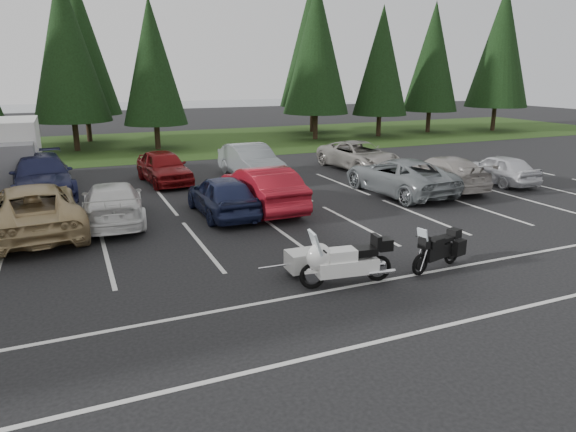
{
  "coord_description": "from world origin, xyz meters",
  "views": [
    {
      "loc": [
        -5.57,
        -13.42,
        5.01
      ],
      "look_at": [
        -0.01,
        -0.5,
        1.04
      ],
      "focal_mm": 32.0,
      "sensor_mm": 36.0,
      "label": 1
    }
  ],
  "objects_px": {
    "car_near_8": "(499,169)",
    "adventure_motorcycle": "(437,246)",
    "car_near_5": "(262,188)",
    "car_near_7": "(443,172)",
    "car_far_3": "(251,162)",
    "car_far_1": "(42,176)",
    "car_far_4": "(359,156)",
    "car_near_4": "(222,195)",
    "car_near_6": "(399,176)",
    "car_near_3": "(113,203)",
    "cargo_trailer": "(306,263)",
    "touring_motorcycle": "(347,257)",
    "car_far_2": "(164,167)",
    "box_truck": "(10,154)",
    "car_near_2": "(33,209)"
  },
  "relations": [
    {
      "from": "car_far_1",
      "to": "touring_motorcycle",
      "type": "relative_size",
      "value": 2.2
    },
    {
      "from": "car_far_3",
      "to": "cargo_trailer",
      "type": "relative_size",
      "value": 3.54
    },
    {
      "from": "car_near_8",
      "to": "adventure_motorcycle",
      "type": "distance_m",
      "value": 12.27
    },
    {
      "from": "car_near_6",
      "to": "cargo_trailer",
      "type": "xyz_separation_m",
      "value": [
        -7.48,
        -6.67,
        -0.43
      ]
    },
    {
      "from": "car_far_3",
      "to": "cargo_trailer",
      "type": "xyz_separation_m",
      "value": [
        -2.76,
        -12.09,
        -0.5
      ]
    },
    {
      "from": "car_far_1",
      "to": "car_far_3",
      "type": "xyz_separation_m",
      "value": [
        9.14,
        -0.15,
        -0.01
      ]
    },
    {
      "from": "car_near_6",
      "to": "car_far_1",
      "type": "relative_size",
      "value": 0.95
    },
    {
      "from": "car_near_5",
      "to": "box_truck",
      "type": "bearing_deg",
      "value": -44.39
    },
    {
      "from": "car_near_4",
      "to": "car_near_6",
      "type": "height_order",
      "value": "car_near_6"
    },
    {
      "from": "car_near_3",
      "to": "car_far_4",
      "type": "relative_size",
      "value": 0.93
    },
    {
      "from": "car_near_7",
      "to": "adventure_motorcycle",
      "type": "relative_size",
      "value": 2.37
    },
    {
      "from": "car_far_1",
      "to": "cargo_trailer",
      "type": "bearing_deg",
      "value": -66.83
    },
    {
      "from": "car_near_6",
      "to": "car_far_3",
      "type": "height_order",
      "value": "car_far_3"
    },
    {
      "from": "car_near_3",
      "to": "car_far_2",
      "type": "height_order",
      "value": "car_far_2"
    },
    {
      "from": "box_truck",
      "to": "touring_motorcycle",
      "type": "height_order",
      "value": "box_truck"
    },
    {
      "from": "car_near_7",
      "to": "car_far_3",
      "type": "height_order",
      "value": "car_far_3"
    },
    {
      "from": "car_near_2",
      "to": "cargo_trailer",
      "type": "xyz_separation_m",
      "value": [
        6.48,
        -6.58,
        -0.49
      ]
    },
    {
      "from": "car_near_3",
      "to": "car_far_2",
      "type": "distance_m",
      "value": 6.56
    },
    {
      "from": "box_truck",
      "to": "car_far_1",
      "type": "xyz_separation_m",
      "value": [
        1.3,
        -2.65,
        -0.61
      ]
    },
    {
      "from": "car_near_6",
      "to": "adventure_motorcycle",
      "type": "distance_m",
      "value": 8.75
    },
    {
      "from": "box_truck",
      "to": "car_near_4",
      "type": "bearing_deg",
      "value": -49.5
    },
    {
      "from": "box_truck",
      "to": "car_near_4",
      "type": "distance_m",
      "value": 11.31
    },
    {
      "from": "car_near_5",
      "to": "car_far_3",
      "type": "xyz_separation_m",
      "value": [
        1.5,
        5.55,
        0.01
      ]
    },
    {
      "from": "box_truck",
      "to": "car_near_5",
      "type": "distance_m",
      "value": 12.25
    },
    {
      "from": "car_near_6",
      "to": "touring_motorcycle",
      "type": "distance_m",
      "value": 10.26
    },
    {
      "from": "car_far_1",
      "to": "touring_motorcycle",
      "type": "distance_m",
      "value": 14.94
    },
    {
      "from": "touring_motorcycle",
      "to": "adventure_motorcycle",
      "type": "distance_m",
      "value": 2.67
    },
    {
      "from": "car_far_1",
      "to": "car_near_5",
      "type": "bearing_deg",
      "value": -41.08
    },
    {
      "from": "car_near_3",
      "to": "car_near_7",
      "type": "height_order",
      "value": "car_near_7"
    },
    {
      "from": "car_near_4",
      "to": "car_near_7",
      "type": "bearing_deg",
      "value": -178.14
    },
    {
      "from": "car_near_5",
      "to": "touring_motorcycle",
      "type": "bearing_deg",
      "value": 83.75
    },
    {
      "from": "car_near_3",
      "to": "car_near_5",
      "type": "bearing_deg",
      "value": -178.99
    },
    {
      "from": "car_near_7",
      "to": "car_far_1",
      "type": "distance_m",
      "value": 17.16
    },
    {
      "from": "car_near_2",
      "to": "car_far_4",
      "type": "height_order",
      "value": "car_near_2"
    },
    {
      "from": "car_near_3",
      "to": "car_far_3",
      "type": "xyz_separation_m",
      "value": [
        6.81,
        5.24,
        0.12
      ]
    },
    {
      "from": "adventure_motorcycle",
      "to": "touring_motorcycle",
      "type": "bearing_deg",
      "value": 164.88
    },
    {
      "from": "car_near_5",
      "to": "car_far_2",
      "type": "xyz_separation_m",
      "value": [
        -2.53,
        6.25,
        -0.06
      ]
    },
    {
      "from": "car_near_4",
      "to": "car_far_1",
      "type": "distance_m",
      "value": 8.46
    },
    {
      "from": "car_far_4",
      "to": "touring_motorcycle",
      "type": "relative_size",
      "value": 1.99
    },
    {
      "from": "car_near_3",
      "to": "car_near_7",
      "type": "bearing_deg",
      "value": -175.89
    },
    {
      "from": "box_truck",
      "to": "car_far_2",
      "type": "relative_size",
      "value": 1.26
    },
    {
      "from": "box_truck",
      "to": "car_far_1",
      "type": "relative_size",
      "value": 0.97
    },
    {
      "from": "box_truck",
      "to": "car_near_2",
      "type": "bearing_deg",
      "value": -81.76
    },
    {
      "from": "car_near_8",
      "to": "cargo_trailer",
      "type": "height_order",
      "value": "car_near_8"
    },
    {
      "from": "car_near_8",
      "to": "car_near_5",
      "type": "bearing_deg",
      "value": 1.06
    },
    {
      "from": "car_far_1",
      "to": "car_far_4",
      "type": "relative_size",
      "value": 1.11
    },
    {
      "from": "car_near_4",
      "to": "adventure_motorcycle",
      "type": "bearing_deg",
      "value": 115.6
    },
    {
      "from": "car_near_3",
      "to": "car_far_4",
      "type": "height_order",
      "value": "car_far_4"
    },
    {
      "from": "car_near_7",
      "to": "car_far_3",
      "type": "relative_size",
      "value": 0.99
    },
    {
      "from": "car_near_6",
      "to": "car_far_1",
      "type": "bearing_deg",
      "value": -25.42
    }
  ]
}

